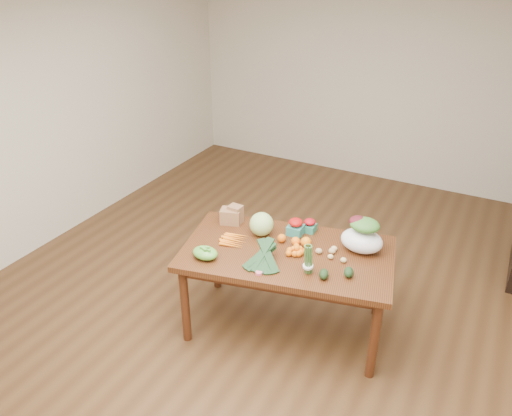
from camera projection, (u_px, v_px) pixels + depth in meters
The scene contains 23 objects.
floor at pixel (268, 289), 4.69m from camera, with size 6.00×6.00×0.00m, color #50341B.
room_walls at pixel (270, 156), 4.05m from camera, with size 5.02×6.02×2.70m.
dining_table at pixel (286, 290), 4.08m from camera, with size 1.63×0.91×0.75m, color #532C13.
paper_bag at pixel (231, 215), 4.26m from camera, with size 0.23×0.19×0.16m, color olive, non-canonical shape.
cabbage at pixel (262, 224), 4.08m from camera, with size 0.20×0.20×0.20m, color #B5D379.
strawberry_basket_a at pixel (296, 228), 4.10m from camera, with size 0.12×0.12×0.11m, color #B0100B, non-canonical shape.
strawberry_basket_b at pixel (310, 226), 4.15m from camera, with size 0.10×0.10×0.09m, color #B70C1D, non-canonical shape.
orange_a at pixel (282, 238), 4.00m from camera, with size 0.07×0.07×0.07m, color orange.
orange_b at pixel (296, 241), 3.96m from camera, with size 0.07×0.07×0.07m, color orange.
orange_c at pixel (306, 242), 3.94m from camera, with size 0.08×0.08×0.08m, color orange.
mandarin_cluster at pixel (297, 249), 3.85m from camera, with size 0.18×0.18×0.08m, color orange, non-canonical shape.
carrots at pixel (234, 240), 4.02m from camera, with size 0.22×0.22×0.03m, color #FF9D15, non-canonical shape.
snap_pea_bag at pixel (205, 253), 3.79m from camera, with size 0.20×0.15×0.09m, color #57AA39.
kale_bunch at pixel (262, 258), 3.68m from camera, with size 0.32×0.40×0.16m, color black, non-canonical shape.
asparagus_bundle at pixel (308, 259), 3.58m from camera, with size 0.08×0.08×0.25m, color #4D7E39, non-canonical shape.
potato_a at pixel (319, 251), 3.86m from camera, with size 0.05×0.05×0.05m, color tan.
potato_b at pixel (331, 257), 3.80m from camera, with size 0.05×0.04×0.04m, color #DAC37E.
potato_c at pixel (332, 251), 3.86m from camera, with size 0.06×0.05×0.05m, color tan.
potato_d at pixel (334, 249), 3.89m from camera, with size 0.05×0.05×0.04m, color #CCBE76.
potato_e at pixel (343, 260), 3.75m from camera, with size 0.05×0.04×0.04m, color tan.
avocado_a at pixel (324, 274), 3.57m from camera, with size 0.07×0.10×0.07m, color black.
avocado_b at pixel (349, 272), 3.59m from camera, with size 0.07×0.10×0.07m, color black.
salad_bag at pixel (362, 237), 3.85m from camera, with size 0.33×0.25×0.25m, color white, non-canonical shape.
Camera 1 is at (1.67, -3.39, 2.88)m, focal length 35.00 mm.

